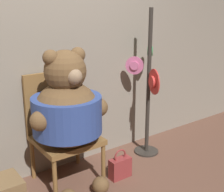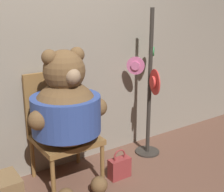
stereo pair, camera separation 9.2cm
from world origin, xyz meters
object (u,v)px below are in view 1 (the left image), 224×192
(chair, at_px, (61,126))
(teddy_bear, at_px, (67,110))
(hat_display_rack, at_px, (148,90))
(handbag_on_ground, at_px, (120,167))

(chair, xyz_separation_m, teddy_bear, (-0.02, -0.19, 0.22))
(chair, relative_size, hat_display_rack, 0.64)
(teddy_bear, height_order, hat_display_rack, hat_display_rack)
(teddy_bear, xyz_separation_m, handbag_on_ground, (0.47, -0.16, -0.65))
(hat_display_rack, relative_size, handbag_on_ground, 5.33)
(teddy_bear, xyz_separation_m, hat_display_rack, (1.05, 0.09, -0.01))
(teddy_bear, relative_size, handbag_on_ground, 4.28)
(teddy_bear, bearing_deg, chair, 82.92)
(handbag_on_ground, bearing_deg, teddy_bear, 161.04)
(hat_display_rack, height_order, handbag_on_ground, hat_display_rack)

